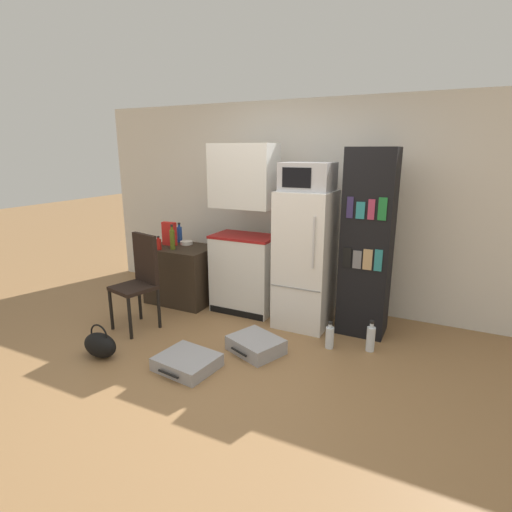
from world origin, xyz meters
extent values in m
plane|color=olive|center=(0.00, 0.00, 0.00)|extent=(24.00, 24.00, 0.00)
cube|color=silver|center=(0.20, 2.00, 1.25)|extent=(6.40, 0.10, 2.50)
cube|color=#2D2319|center=(-1.41, 1.29, 0.36)|extent=(0.82, 0.62, 0.73)
cube|color=silver|center=(-0.54, 1.37, 0.46)|extent=(0.75, 0.46, 0.91)
cube|color=maroon|center=(-0.54, 1.37, 0.93)|extent=(0.76, 0.47, 0.03)
cube|color=silver|center=(-0.54, 1.37, 1.63)|extent=(0.75, 0.39, 0.72)
cube|color=black|center=(-0.54, 1.14, 0.04)|extent=(0.72, 0.01, 0.08)
cube|color=white|center=(0.25, 1.31, 0.75)|extent=(0.57, 0.58, 1.51)
cube|color=gray|center=(0.25, 1.02, 0.51)|extent=(0.55, 0.01, 0.01)
cylinder|color=silver|center=(0.44, 1.01, 1.02)|extent=(0.02, 0.02, 0.53)
cube|color=#B7B7BC|center=(0.25, 1.31, 1.65)|extent=(0.53, 0.42, 0.29)
cube|color=black|center=(0.20, 1.10, 1.65)|extent=(0.31, 0.01, 0.20)
cube|color=black|center=(0.89, 1.40, 0.98)|extent=(0.49, 0.39, 1.95)
cube|color=black|center=(0.73, 1.20, 0.86)|extent=(0.09, 0.01, 0.21)
cube|color=slate|center=(0.84, 1.20, 0.85)|extent=(0.08, 0.01, 0.18)
cube|color=tan|center=(0.94, 1.20, 0.87)|extent=(0.09, 0.01, 0.21)
cube|color=teal|center=(1.04, 1.20, 0.87)|extent=(0.08, 0.01, 0.22)
cube|color=#332856|center=(0.73, 1.20, 1.37)|extent=(0.06, 0.01, 0.21)
cube|color=teal|center=(0.84, 1.20, 1.35)|extent=(0.08, 0.01, 0.17)
cube|color=#A33351|center=(0.94, 1.20, 1.37)|extent=(0.06, 0.01, 0.20)
cube|color=#1E7033|center=(1.04, 1.20, 1.38)|extent=(0.08, 0.01, 0.22)
cylinder|color=#1E47A3|center=(-1.60, 1.51, 0.83)|extent=(0.07, 0.07, 0.20)
cylinder|color=#1E47A3|center=(-1.60, 1.51, 0.95)|extent=(0.03, 0.03, 0.04)
cylinder|color=black|center=(-1.60, 1.51, 0.98)|extent=(0.04, 0.04, 0.02)
cylinder|color=#AD1914|center=(-1.57, 1.05, 0.79)|extent=(0.07, 0.07, 0.13)
cylinder|color=#AD1914|center=(-1.57, 1.05, 0.87)|extent=(0.03, 0.03, 0.02)
cylinder|color=black|center=(-1.57, 1.05, 0.89)|extent=(0.04, 0.04, 0.01)
cylinder|color=#566619|center=(-1.42, 1.14, 0.85)|extent=(0.06, 0.06, 0.24)
cylinder|color=#566619|center=(-1.42, 1.14, 0.99)|extent=(0.03, 0.03, 0.04)
cylinder|color=black|center=(-1.42, 1.14, 1.02)|extent=(0.03, 0.03, 0.02)
cylinder|color=silver|center=(-1.68, 1.07, 0.79)|extent=(0.07, 0.07, 0.12)
cylinder|color=silver|center=(-1.68, 1.07, 0.86)|extent=(0.03, 0.03, 0.02)
cylinder|color=black|center=(-1.68, 1.07, 0.88)|extent=(0.04, 0.04, 0.01)
cylinder|color=silver|center=(-1.43, 1.43, 0.75)|extent=(0.16, 0.16, 0.04)
cube|color=red|center=(-1.60, 1.31, 0.88)|extent=(0.19, 0.07, 0.30)
cylinder|color=black|center=(-1.59, 0.22, 0.23)|extent=(0.04, 0.04, 0.46)
cylinder|color=black|center=(-1.23, 0.13, 0.23)|extent=(0.04, 0.04, 0.46)
cylinder|color=black|center=(-1.50, 0.57, 0.23)|extent=(0.04, 0.04, 0.46)
cylinder|color=black|center=(-1.14, 0.49, 0.23)|extent=(0.04, 0.04, 0.46)
cube|color=black|center=(-1.37, 0.35, 0.48)|extent=(0.48, 0.48, 0.04)
cube|color=black|center=(-1.32, 0.53, 0.77)|extent=(0.38, 0.14, 0.55)
cube|color=#99999E|center=(0.06, 0.47, 0.07)|extent=(0.60, 0.55, 0.15)
cylinder|color=black|center=(-0.02, 0.26, 0.07)|extent=(0.21, 0.10, 0.02)
cube|color=#99999E|center=(-0.36, -0.09, 0.06)|extent=(0.56, 0.49, 0.12)
cylinder|color=black|center=(-0.39, -0.32, 0.06)|extent=(0.23, 0.05, 0.02)
ellipsoid|color=black|center=(-1.23, -0.28, 0.12)|extent=(0.36, 0.20, 0.24)
torus|color=black|center=(-1.23, -0.28, 0.23)|extent=(0.21, 0.02, 0.21)
cylinder|color=silver|center=(0.69, 0.86, 0.11)|extent=(0.08, 0.08, 0.22)
cylinder|color=silver|center=(0.69, 0.86, 0.24)|extent=(0.04, 0.04, 0.04)
cylinder|color=black|center=(0.69, 0.86, 0.27)|extent=(0.04, 0.04, 0.02)
cylinder|color=silver|center=(1.06, 0.98, 0.12)|extent=(0.08, 0.08, 0.25)
cylinder|color=silver|center=(1.06, 0.98, 0.27)|extent=(0.04, 0.04, 0.04)
cylinder|color=black|center=(1.06, 0.98, 0.31)|extent=(0.04, 0.04, 0.03)
camera|label=1|loc=(1.64, -2.72, 1.92)|focal=28.00mm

